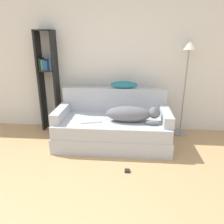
{
  "coord_description": "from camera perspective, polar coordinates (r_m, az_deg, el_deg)",
  "views": [
    {
      "loc": [
        0.5,
        -1.41,
        1.74
      ],
      "look_at": [
        0.22,
        1.84,
        0.6
      ],
      "focal_mm": 35.0,
      "sensor_mm": 36.0,
      "label": 1
    }
  ],
  "objects": [
    {
      "name": "couch",
      "position": [
        3.68,
        0.12,
        -5.11
      ],
      "size": [
        1.87,
        0.94,
        0.45
      ],
      "color": "#B2B7BC",
      "rests_on": "ground_plane"
    },
    {
      "name": "laptop",
      "position": [
        3.52,
        -5.73,
        -2.16
      ],
      "size": [
        0.38,
        0.3,
        0.02
      ],
      "rotation": [
        0.0,
        0.0,
        0.3
      ],
      "color": "silver",
      "rests_on": "couch"
    },
    {
      "name": "throw_pillow",
      "position": [
        3.82,
        3.17,
        7.13
      ],
      "size": [
        0.47,
        0.15,
        0.12
      ],
      "color": "teal",
      "rests_on": "couch_backrest"
    },
    {
      "name": "floor_lamp",
      "position": [
        3.98,
        19.27,
        13.25
      ],
      "size": [
        0.27,
        0.27,
        1.71
      ],
      "color": "gray",
      "rests_on": "ground_plane"
    },
    {
      "name": "bookshelf",
      "position": [
        4.25,
        -16.33,
        8.82
      ],
      "size": [
        0.33,
        0.26,
        1.85
      ],
      "color": "black",
      "rests_on": "ground_plane"
    },
    {
      "name": "power_adapter",
      "position": [
        3.07,
        3.99,
        -15.07
      ],
      "size": [
        0.07,
        0.07,
        0.03
      ],
      "color": "black",
      "rests_on": "ground_plane"
    },
    {
      "name": "dog",
      "position": [
        3.45,
        5.2,
        -0.5
      ],
      "size": [
        0.85,
        0.32,
        0.26
      ],
      "color": "slate",
      "rests_on": "couch"
    },
    {
      "name": "wall_back",
      "position": [
        4.14,
        -2.2,
        13.8
      ],
      "size": [
        7.56,
        0.06,
        2.7
      ],
      "color": "silver",
      "rests_on": "ground_plane"
    },
    {
      "name": "couch_arm_right",
      "position": [
        3.6,
        13.88,
        -0.91
      ],
      "size": [
        0.15,
        0.75,
        0.17
      ],
      "color": "#B2B7BC",
      "rests_on": "couch"
    },
    {
      "name": "couch_arm_left",
      "position": [
        3.73,
        -13.16,
        -0.16
      ],
      "size": [
        0.15,
        0.75,
        0.17
      ],
      "color": "#B2B7BC",
      "rests_on": "couch"
    },
    {
      "name": "couch_backrest",
      "position": [
        3.9,
        0.6,
        3.26
      ],
      "size": [
        1.83,
        0.15,
        0.43
      ],
      "color": "#B2B7BC",
      "rests_on": "couch"
    }
  ]
}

